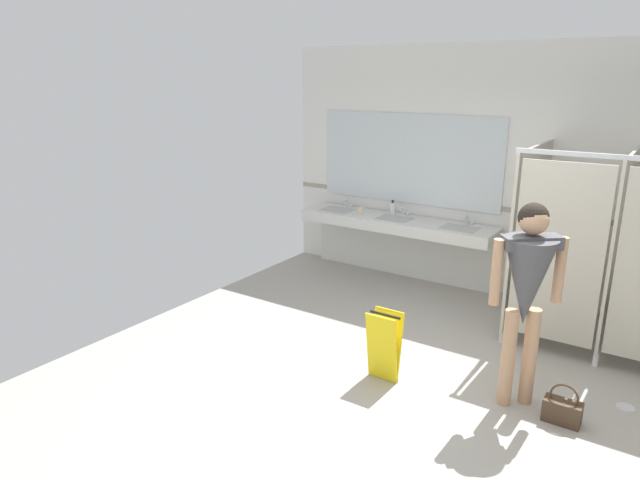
{
  "coord_description": "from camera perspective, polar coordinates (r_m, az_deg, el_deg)",
  "views": [
    {
      "loc": [
        1.54,
        -3.84,
        2.55
      ],
      "look_at": [
        -1.39,
        0.54,
        1.01
      ],
      "focal_mm": 31.43,
      "sensor_mm": 36.0,
      "label": 1
    }
  ],
  "objects": [
    {
      "name": "vanity_counter",
      "position": [
        7.3,
        7.96,
        0.71
      ],
      "size": [
        2.55,
        0.57,
        0.94
      ],
      "color": "silver",
      "rests_on": "ground_plane"
    },
    {
      "name": "wall_back_tile_band",
      "position": [
        6.91,
        20.11,
        2.72
      ],
      "size": [
        6.31,
        0.01,
        0.06
      ],
      "primitive_type": "cube",
      "color": "#9E937F",
      "rests_on": "wall_back"
    },
    {
      "name": "floor_drain_cover",
      "position": [
        5.29,
        28.66,
        -14.69
      ],
      "size": [
        0.14,
        0.14,
        0.01
      ],
      "primitive_type": "cylinder",
      "color": "#B7BABF",
      "rests_on": "ground_plane"
    },
    {
      "name": "wall_back",
      "position": [
        6.89,
        20.59,
        6.21
      ],
      "size": [
        6.31,
        0.12,
        2.94
      ],
      "primitive_type": "cube",
      "color": "silver",
      "rests_on": "ground_plane"
    },
    {
      "name": "person_standing",
      "position": [
        4.56,
        20.34,
        -3.95
      ],
      "size": [
        0.56,
        0.56,
        1.66
      ],
      "color": "tan",
      "rests_on": "ground_plane"
    },
    {
      "name": "paper_cup",
      "position": [
        7.31,
        4.17,
        2.99
      ],
      "size": [
        0.07,
        0.07,
        0.09
      ],
      "primitive_type": "cylinder",
      "color": "beige",
      "rests_on": "vanity_counter"
    },
    {
      "name": "wet_floor_sign",
      "position": [
        4.95,
        6.54,
        -10.61
      ],
      "size": [
        0.28,
        0.19,
        0.63
      ],
      "color": "yellow",
      "rests_on": "ground_plane"
    },
    {
      "name": "handbag",
      "position": [
        4.84,
        23.44,
        -15.62
      ],
      "size": [
        0.28,
        0.14,
        0.33
      ],
      "color": "#3F2D1E",
      "rests_on": "ground_plane"
    },
    {
      "name": "bathroom_stalls",
      "position": [
        5.91,
        28.02,
        -0.76
      ],
      "size": [
        1.77,
        1.37,
        1.94
      ],
      "color": "#B2AD9E",
      "rests_on": "ground_plane"
    },
    {
      "name": "mirror_panel",
      "position": [
        7.29,
        8.97,
        8.16
      ],
      "size": [
        2.45,
        0.02,
        1.13
      ],
      "primitive_type": "cube",
      "color": "silver",
      "rests_on": "wall_back"
    },
    {
      "name": "ground_plane",
      "position": [
        4.88,
        10.5,
        -16.21
      ],
      "size": [
        6.31,
        6.06,
        0.1
      ],
      "primitive_type": "cube",
      "color": "#9E998E"
    },
    {
      "name": "soap_dispenser",
      "position": [
        7.36,
        7.39,
        3.24
      ],
      "size": [
        0.07,
        0.07,
        0.18
      ],
      "color": "white",
      "rests_on": "vanity_counter"
    }
  ]
}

